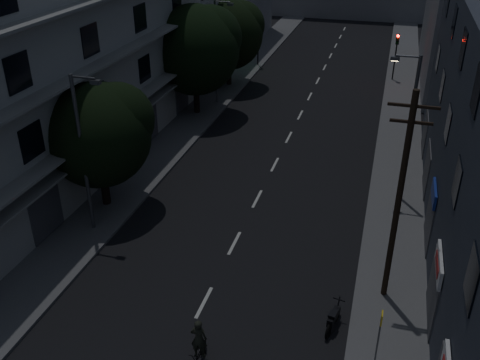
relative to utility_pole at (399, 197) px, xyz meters
The scene contains 18 objects.
ground 18.23m from the utility_pole, 114.22° to the left, with size 160.00×160.00×0.00m, color black.
sidewalk_left 22.27m from the utility_pole, 132.56° to the left, with size 3.00×90.00×0.15m, color #565659.
sidewalk_right 16.72m from the utility_pole, 88.95° to the left, with size 3.00×90.00×0.15m, color #565659.
lane_markings 23.90m from the utility_pole, 107.93° to the left, with size 0.15×60.50×0.01m.
building_left 21.30m from the utility_pole, 154.83° to the left, with size 7.00×36.00×14.00m.
building_far_right 33.40m from the utility_pole, 81.74° to the left, with size 6.00×20.00×13.00m, color slate.
tree_near 15.36m from the utility_pole, 166.29° to the left, with size 5.51×5.51×6.79m.
tree_mid 23.48m from the utility_pole, 129.48° to the left, with size 6.63×6.63×8.15m.
tree_far 29.40m from the utility_pole, 119.75° to the left, with size 5.89×5.89×7.28m.
traffic_signal_far_right 30.88m from the utility_pole, 91.20° to the left, with size 0.28×0.37×4.10m.
traffic_signal_far_left 34.93m from the utility_pole, 113.11° to the left, with size 0.28×0.37×4.10m.
street_lamp_left_near 14.36m from the utility_pole, behind, with size 1.51×0.25×8.00m.
street_lamp_right 8.69m from the utility_pole, 88.08° to the left, with size 1.51×0.25×8.00m.
street_lamp_left_far 25.08m from the utility_pole, 124.26° to the left, with size 1.51×0.25×8.00m.
utility_pole is the anchor object (origin of this frame).
bus_stop_sign 5.16m from the utility_pole, 92.05° to the right, with size 0.06×0.35×2.52m.
motorcycle 5.39m from the utility_pole, 126.68° to the right, with size 0.59×1.74×1.12m.
cyclist 9.40m from the utility_pole, 137.69° to the right, with size 0.67×1.67×2.08m.
Camera 1 is at (6.22, -9.73, 15.08)m, focal length 40.00 mm.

